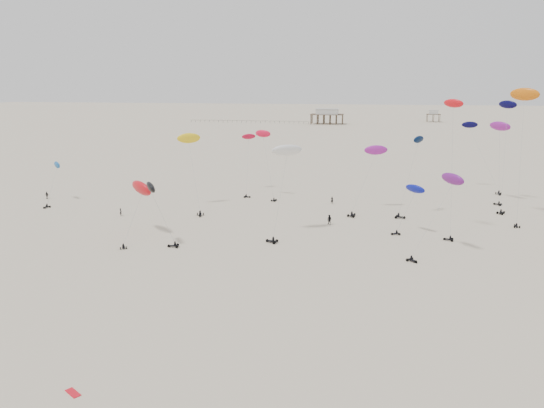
% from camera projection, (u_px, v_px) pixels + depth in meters
% --- Properties ---
extents(ground_plane, '(900.00, 900.00, 0.00)m').
position_uv_depth(ground_plane, '(324.00, 156.00, 198.45)').
color(ground_plane, beige).
extents(pavilion_main, '(21.00, 13.00, 9.80)m').
position_uv_depth(pavilion_main, '(327.00, 117.00, 343.06)').
color(pavilion_main, brown).
rests_on(pavilion_main, ground).
extents(pavilion_small, '(9.00, 7.00, 8.00)m').
position_uv_depth(pavilion_small, '(433.00, 117.00, 360.15)').
color(pavilion_small, brown).
rests_on(pavilion_small, ground).
extents(pier_fence, '(80.20, 0.20, 1.50)m').
position_uv_depth(pier_fence, '(249.00, 122.00, 352.64)').
color(pier_fence, black).
rests_on(pier_fence, ground).
extents(rig_0, '(9.15, 11.45, 18.77)m').
position_uv_depth(rig_0, '(479.00, 146.00, 134.51)').
color(rig_0, black).
rests_on(rig_0, ground).
extents(rig_1, '(6.77, 8.17, 16.28)m').
position_uv_depth(rig_1, '(265.00, 146.00, 125.43)').
color(rig_1, black).
rests_on(rig_1, ground).
extents(rig_2, '(4.06, 10.24, 24.34)m').
position_uv_depth(rig_2, '(453.00, 136.00, 94.17)').
color(rig_2, black).
rests_on(rig_2, ground).
extents(rig_3, '(4.49, 11.37, 11.33)m').
position_uv_depth(rig_3, '(54.00, 175.00, 121.62)').
color(rig_3, black).
rests_on(rig_3, ground).
extents(rig_4, '(8.99, 13.52, 17.60)m').
position_uv_depth(rig_4, '(191.00, 152.00, 115.55)').
color(rig_4, black).
rests_on(rig_4, ground).
extents(rig_5, '(6.00, 17.61, 25.15)m').
position_uv_depth(rig_5, '(506.00, 130.00, 117.37)').
color(rig_5, black).
rests_on(rig_5, ground).
extents(rig_6, '(9.51, 10.83, 14.31)m').
position_uv_depth(rig_6, '(446.00, 191.00, 84.49)').
color(rig_6, black).
rests_on(rig_6, ground).
extents(rig_7, '(6.03, 7.95, 16.40)m').
position_uv_depth(rig_7, '(410.00, 174.00, 108.22)').
color(rig_7, black).
rests_on(rig_7, ground).
extents(rig_8, '(5.80, 12.85, 26.45)m').
position_uv_depth(rig_8, '(524.00, 104.00, 104.17)').
color(rig_8, black).
rests_on(rig_8, ground).
extents(rig_9, '(5.29, 9.33, 18.59)m').
position_uv_depth(rig_9, '(500.00, 135.00, 120.33)').
color(rig_9, black).
rests_on(rig_9, ground).
extents(rig_10, '(4.64, 13.03, 16.47)m').
position_uv_depth(rig_10, '(248.00, 150.00, 132.68)').
color(rig_10, black).
rests_on(rig_10, ground).
extents(rig_11, '(6.37, 5.45, 9.22)m').
position_uv_depth(rig_11, '(412.00, 197.00, 96.17)').
color(rig_11, black).
rests_on(rig_11, ground).
extents(rig_12, '(6.97, 4.69, 11.06)m').
position_uv_depth(rig_12, '(156.00, 200.00, 88.57)').
color(rig_12, black).
rests_on(rig_12, ground).
extents(rig_14, '(6.92, 14.53, 12.15)m').
position_uv_depth(rig_14, '(141.00, 191.00, 96.08)').
color(rig_14, black).
rests_on(rig_14, ground).
extents(rig_15, '(8.21, 12.06, 15.20)m').
position_uv_depth(rig_15, '(371.00, 164.00, 113.11)').
color(rig_15, black).
rests_on(rig_15, ground).
extents(rig_16, '(6.29, 11.55, 16.88)m').
position_uv_depth(rig_16, '(285.00, 163.00, 95.04)').
color(rig_16, black).
rests_on(rig_16, ground).
extents(spectator_0, '(0.77, 0.83, 1.87)m').
position_uv_depth(spectator_0, '(121.00, 216.00, 109.76)').
color(spectator_0, black).
rests_on(spectator_0, ground).
extents(spectator_1, '(1.31, 1.15, 2.31)m').
position_uv_depth(spectator_1, '(329.00, 225.00, 103.05)').
color(spectator_1, black).
rests_on(spectator_1, ground).
extents(spectator_2, '(1.18, 0.64, 1.99)m').
position_uv_depth(spectator_2, '(47.00, 199.00, 125.72)').
color(spectator_2, black).
rests_on(spectator_2, ground).
extents(spectator_3, '(0.78, 0.63, 1.87)m').
position_uv_depth(spectator_3, '(332.00, 203.00, 120.87)').
color(spectator_3, black).
rests_on(spectator_3, ground).
extents(grounded_kite_b, '(1.88, 1.59, 0.07)m').
position_uv_depth(grounded_kite_b, '(73.00, 393.00, 47.43)').
color(grounded_kite_b, red).
rests_on(grounded_kite_b, ground).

